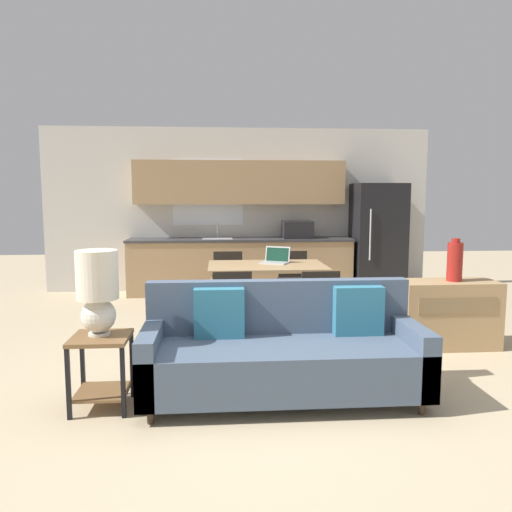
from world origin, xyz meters
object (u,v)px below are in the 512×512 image
dining_chair_near_right (317,302)px  side_table (101,360)px  vase (455,261)px  credenza (447,314)px  dining_chair_far_right (294,277)px  dining_table (267,270)px  dining_chair_near_left (232,303)px  refrigerator (378,238)px  dining_chair_far_left (228,278)px  couch (282,353)px  table_lamp (98,289)px  laptop (276,259)px

dining_chair_near_right → side_table: bearing=33.7°
vase → dining_chair_near_right: size_ratio=0.54×
credenza → dining_chair_far_right: 2.22m
credenza → dining_table: bearing=151.6°
dining_chair_near_right → dining_chair_near_left: (-0.90, 0.04, 0.00)m
refrigerator → dining_chair_far_left: (-2.48, -1.27, -0.42)m
refrigerator → dining_chair_far_left: bearing=-153.0°
dining_table → couch: (-0.09, -2.16, -0.34)m
dining_chair_near_right → dining_chair_far_left: size_ratio=1.00×
side_table → vase: 3.61m
side_table → dining_chair_far_left: bearing=71.5°
table_lamp → dining_chair_near_right: bearing=35.4°
vase → dining_chair_near_right: bearing=174.8°
refrigerator → laptop: size_ratio=4.46×
table_lamp → dining_chair_near_left: bearing=54.0°
table_lamp → dining_chair_near_left: table_lamp is taller
credenza → dining_chair_near_left: bearing=175.7°
table_lamp → vase: bearing=20.4°
dining_chair_far_left → dining_table: bearing=-60.0°
vase → refrigerator: bearing=87.0°
side_table → table_lamp: (-0.02, 0.03, 0.54)m
vase → dining_chair_far_right: 2.30m
side_table → vase: bearing=21.0°
credenza → vase: (0.06, -0.00, 0.56)m
credenza → dining_chair_far_left: 2.87m
dining_chair_near_right → dining_chair_far_right: 1.62m
couch → side_table: size_ratio=3.90×
couch → dining_chair_near_left: bearing=105.0°
dining_chair_far_left → credenza: bearing=-38.1°
side_table → table_lamp: table_lamp is taller
dining_chair_near_left → couch: bearing=103.2°
refrigerator → side_table: bearing=-129.1°
vase → laptop: (-1.75, 1.12, -0.10)m
side_table → couch: bearing=4.4°
vase → couch: bearing=-149.0°
side_table → credenza: bearing=21.4°
dining_table → dining_chair_near_right: dining_chair_near_right is taller
refrigerator → dining_chair_far_right: size_ratio=2.17×
dining_chair_near_right → dining_chair_far_left: bearing=-63.5°
couch → side_table: (-1.38, -0.11, 0.01)m
dining_table → table_lamp: (-1.48, -2.23, 0.21)m
table_lamp → dining_chair_far_left: 3.21m
dining_table → laptop: 0.22m
table_lamp → vase: 3.58m
dining_chair_far_left → side_table: bearing=-108.7°
refrigerator → credenza: refrigerator is taller
dining_table → dining_chair_near_left: 0.95m
dining_chair_far_right → laptop: size_ratio=2.05×
refrigerator → vase: (-0.16, -3.02, 0.02)m
dining_chair_far_right → vase: bearing=-50.2°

